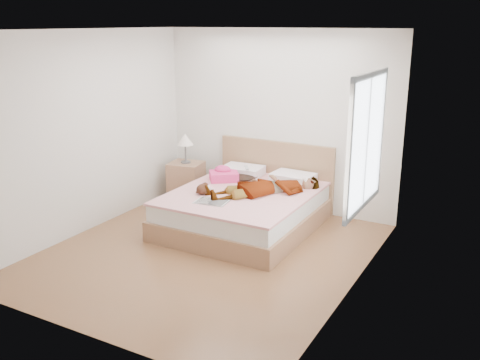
{
  "coord_description": "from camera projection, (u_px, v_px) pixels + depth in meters",
  "views": [
    {
      "loc": [
        3.21,
        -5.0,
        2.68
      ],
      "look_at": [
        0.0,
        0.85,
        0.7
      ],
      "focal_mm": 40.0,
      "sensor_mm": 36.0,
      "label": 1
    }
  ],
  "objects": [
    {
      "name": "hair",
      "position": [
        244.0,
        175.0,
        7.71
      ],
      "size": [
        0.56,
        0.62,
        0.08
      ],
      "primitive_type": "ellipsoid",
      "rotation": [
        0.0,
        0.0,
        0.32
      ],
      "color": "black",
      "rests_on": "bed"
    },
    {
      "name": "towel",
      "position": [
        224.0,
        175.0,
        7.59
      ],
      "size": [
        0.5,
        0.49,
        0.21
      ],
      "color": "#FF4598",
      "rests_on": "bed"
    },
    {
      "name": "plush_toy",
      "position": [
        203.0,
        189.0,
        7.0
      ],
      "size": [
        0.19,
        0.26,
        0.14
      ],
      "color": "black",
      "rests_on": "bed"
    },
    {
      "name": "nightstand",
      "position": [
        186.0,
        178.0,
        8.29
      ],
      "size": [
        0.55,
        0.51,
        1.05
      ],
      "color": "brown",
      "rests_on": "ground"
    },
    {
      "name": "woman",
      "position": [
        266.0,
        184.0,
        7.05
      ],
      "size": [
        1.52,
        1.6,
        0.22
      ],
      "primitive_type": "imported",
      "rotation": [
        0.0,
        0.0,
        -0.73
      ],
      "color": "silver",
      "rests_on": "bed"
    },
    {
      "name": "magazine",
      "position": [
        211.0,
        202.0,
        6.69
      ],
      "size": [
        0.44,
        0.32,
        0.02
      ],
      "color": "silver",
      "rests_on": "bed"
    },
    {
      "name": "coffee_mug",
      "position": [
        207.0,
        190.0,
        7.0
      ],
      "size": [
        0.14,
        0.11,
        0.11
      ],
      "color": "white",
      "rests_on": "bed"
    },
    {
      "name": "room_shell",
      "position": [
        366.0,
        142.0,
        5.45
      ],
      "size": [
        4.0,
        4.0,
        4.0
      ],
      "color": "white",
      "rests_on": "ground"
    },
    {
      "name": "phone",
      "position": [
        247.0,
        168.0,
        7.6
      ],
      "size": [
        0.1,
        0.09,
        0.05
      ],
      "primitive_type": "cube",
      "rotation": [
        0.44,
        0.0,
        0.84
      ],
      "color": "silver",
      "rests_on": "bed"
    },
    {
      "name": "ground",
      "position": [
        206.0,
        253.0,
        6.44
      ],
      "size": [
        4.0,
        4.0,
        0.0
      ],
      "primitive_type": "plane",
      "color": "#4C2B17",
      "rests_on": "ground"
    },
    {
      "name": "bed",
      "position": [
        247.0,
        207.0,
        7.23
      ],
      "size": [
        1.8,
        2.08,
        1.0
      ],
      "color": "brown",
      "rests_on": "ground"
    }
  ]
}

